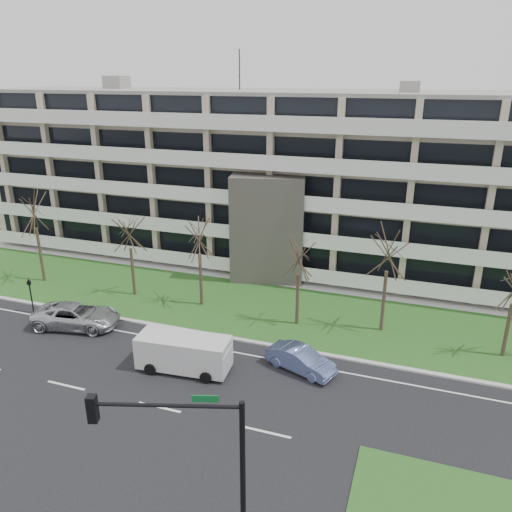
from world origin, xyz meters
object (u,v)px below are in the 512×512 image
at_px(blue_sedan, 301,360).
at_px(traffic_signal, 191,449).
at_px(silver_pickup, 76,316).
at_px(pedestrian_signal, 30,292).
at_px(white_van, 185,351).

height_order(blue_sedan, traffic_signal, traffic_signal).
bearing_deg(silver_pickup, pedestrian_signal, 68.86).
xyz_separation_m(silver_pickup, blue_sedan, (16.13, -0.19, -0.12)).
bearing_deg(silver_pickup, blue_sedan, -102.27).
distance_m(silver_pickup, pedestrian_signal, 4.64).
bearing_deg(blue_sedan, white_van, 128.20).
relative_size(white_van, traffic_signal, 0.88).
xyz_separation_m(silver_pickup, white_van, (9.61, -2.38, 0.45)).
bearing_deg(white_van, silver_pickup, 161.34).
distance_m(white_van, pedestrian_signal, 14.46).
relative_size(silver_pickup, blue_sedan, 1.39).
relative_size(silver_pickup, white_van, 1.05).
xyz_separation_m(silver_pickup, traffic_signal, (15.22, -12.65, 3.34)).
relative_size(silver_pickup, pedestrian_signal, 2.25).
distance_m(blue_sedan, traffic_signal, 12.96).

